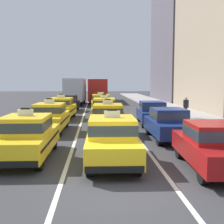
{
  "coord_description": "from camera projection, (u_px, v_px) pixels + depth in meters",
  "views": [
    {
      "loc": [
        -0.6,
        -7.41,
        2.93
      ],
      "look_at": [
        0.3,
        8.04,
        1.3
      ],
      "focal_mm": 46.73,
      "sensor_mm": 36.0,
      "label": 1
    }
  ],
  "objects": [
    {
      "name": "taxi_center_third",
      "position": [
        104.0,
        108.0,
        22.18
      ],
      "size": [
        1.98,
        4.62,
        1.96
      ],
      "color": "black",
      "rests_on": "ground"
    },
    {
      "name": "taxi_center_fourth",
      "position": [
        101.0,
        103.0,
        28.27
      ],
      "size": [
        1.83,
        4.56,
        1.96
      ],
      "color": "black",
      "rests_on": "ground"
    },
    {
      "name": "taxi_center_second",
      "position": [
        108.0,
        118.0,
        16.41
      ],
      "size": [
        1.99,
        4.63,
        1.96
      ],
      "color": "black",
      "rests_on": "ground"
    },
    {
      "name": "taxi_left_second",
      "position": [
        50.0,
        117.0,
        17.02
      ],
      "size": [
        1.94,
        4.61,
        1.96
      ],
      "color": "black",
      "rests_on": "ground"
    },
    {
      "name": "sedan_right_nearest",
      "position": [
        213.0,
        144.0,
        9.64
      ],
      "size": [
        1.98,
        4.38,
        1.58
      ],
      "color": "black",
      "rests_on": "ground"
    },
    {
      "name": "taxi_center_nearest",
      "position": [
        112.0,
        139.0,
        10.45
      ],
      "size": [
        1.92,
        4.6,
        1.96
      ],
      "color": "black",
      "rests_on": "ground"
    },
    {
      "name": "sidewalk_curb",
      "position": [
        194.0,
        118.0,
        23.0
      ],
      "size": [
        4.0,
        90.0,
        0.15
      ],
      "primitive_type": "cube",
      "color": "#9E9993",
      "rests_on": "ground"
    },
    {
      "name": "taxi_left_third",
      "position": [
        62.0,
        108.0,
        22.81
      ],
      "size": [
        2.04,
        4.65,
        1.96
      ],
      "color": "black",
      "rests_on": "ground"
    },
    {
      "name": "bus_center_sixth",
      "position": [
        98.0,
        89.0,
        42.5
      ],
      "size": [
        2.79,
        11.26,
        3.22
      ],
      "color": "black",
      "rests_on": "ground"
    },
    {
      "name": "box_truck_left_fifth",
      "position": [
        76.0,
        91.0,
        36.77
      ],
      "size": [
        2.51,
        7.05,
        3.27
      ],
      "color": "black",
      "rests_on": "ground"
    },
    {
      "name": "sedan_center_fifth",
      "position": [
        100.0,
        99.0,
        33.8
      ],
      "size": [
        1.94,
        4.37,
        1.58
      ],
      "color": "black",
      "rests_on": "ground"
    },
    {
      "name": "ground_plane",
      "position": [
        118.0,
        193.0,
        7.69
      ],
      "size": [
        160.0,
        160.0,
        0.0
      ],
      "primitive_type": "plane",
      "color": "#353538"
    },
    {
      "name": "sedan_left_fourth",
      "position": [
        68.0,
        102.0,
        28.83
      ],
      "size": [
        2.02,
        4.4,
        1.58
      ],
      "color": "black",
      "rests_on": "ground"
    },
    {
      "name": "sedan_right_second",
      "position": [
        168.0,
        123.0,
        14.67
      ],
      "size": [
        1.77,
        4.3,
        1.58
      ],
      "color": "black",
      "rests_on": "ground"
    },
    {
      "name": "pedestrian_mid_block",
      "position": [
        186.0,
        107.0,
        22.29
      ],
      "size": [
        0.36,
        0.24,
        1.59
      ],
      "color": "#473828",
      "rests_on": "sidewalk_curb"
    },
    {
      "name": "lane_stripe_center_right",
      "position": [
        118.0,
        112.0,
        27.64
      ],
      "size": [
        0.14,
        80.0,
        0.01
      ],
      "primitive_type": "cube",
      "color": "silver",
      "rests_on": "ground"
    },
    {
      "name": "lane_stripe_left_center",
      "position": [
        85.0,
        113.0,
        27.46
      ],
      "size": [
        0.14,
        80.0,
        0.01
      ],
      "primitive_type": "cube",
      "color": "silver",
      "rests_on": "ground"
    },
    {
      "name": "taxi_left_nearest",
      "position": [
        27.0,
        136.0,
        10.97
      ],
      "size": [
        1.87,
        4.58,
        1.96
      ],
      "color": "black",
      "rests_on": "ground"
    },
    {
      "name": "sedan_right_third",
      "position": [
        152.0,
        112.0,
        19.75
      ],
      "size": [
        1.99,
        4.39,
        1.58
      ],
      "color": "black",
      "rests_on": "ground"
    }
  ]
}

